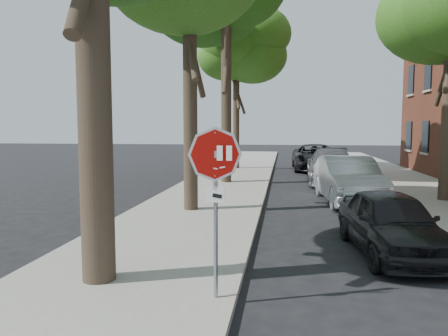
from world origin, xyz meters
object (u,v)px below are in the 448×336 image
(stop_sign, at_px, (215,179))
(car_b, at_px, (348,180))
(tree_mid_b, at_px, (226,12))
(car_d, at_px, (315,157))
(car_c, at_px, (331,166))
(tree_far, at_px, (236,54))
(car_a, at_px, (391,222))

(stop_sign, bearing_deg, car_b, 71.05)
(tree_mid_b, relative_size, car_d, 1.76)
(stop_sign, bearing_deg, car_c, 77.80)
(car_b, xyz_separation_m, car_c, (0.00, 5.65, -0.00))
(tree_far, bearing_deg, car_c, -47.84)
(car_a, distance_m, car_c, 12.05)
(car_d, bearing_deg, tree_mid_b, -124.00)
(tree_mid_b, bearing_deg, stop_sign, -83.05)
(tree_mid_b, bearing_deg, car_a, -65.33)
(tree_far, xyz_separation_m, car_a, (5.32, -17.93, -6.53))
(tree_mid_b, xyz_separation_m, tree_far, (-0.30, 6.99, -0.78))
(tree_mid_b, distance_m, car_d, 11.18)
(car_a, bearing_deg, tree_mid_b, 109.06)
(stop_sign, xyz_separation_m, car_b, (3.30, 9.61, -1.12))
(tree_far, xyz_separation_m, car_c, (5.32, -5.88, -6.39))
(stop_sign, relative_size, car_b, 0.52)
(car_b, relative_size, car_c, 0.88)
(car_b, bearing_deg, tree_far, 109.83)
(tree_far, xyz_separation_m, car_b, (5.32, -11.52, -6.39))
(car_a, relative_size, car_c, 0.71)
(car_b, bearing_deg, car_c, 85.04)
(tree_far, relative_size, car_d, 1.59)
(car_b, distance_m, car_c, 5.65)
(car_d, bearing_deg, car_a, -89.88)
(tree_far, height_order, car_d, tree_far)
(stop_sign, xyz_separation_m, car_a, (3.30, 3.21, -1.27))
(stop_sign, height_order, car_d, stop_sign)
(tree_mid_b, height_order, tree_far, tree_mid_b)
(car_c, relative_size, car_d, 0.97)
(tree_far, distance_m, car_a, 19.81)
(car_a, distance_m, car_b, 6.40)
(car_a, bearing_deg, stop_sign, -141.40)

